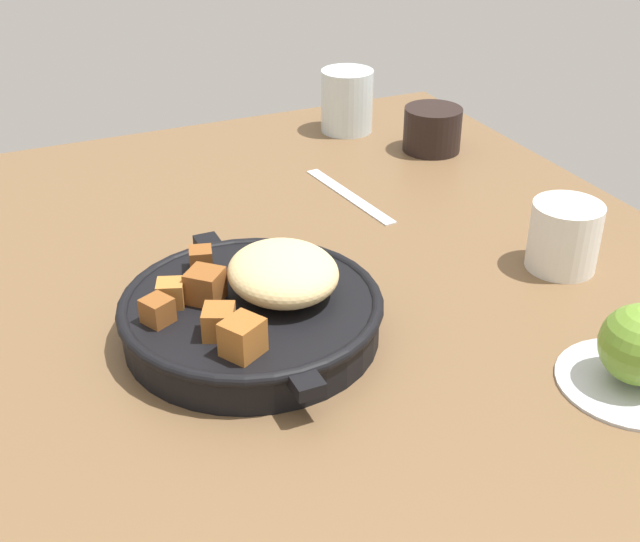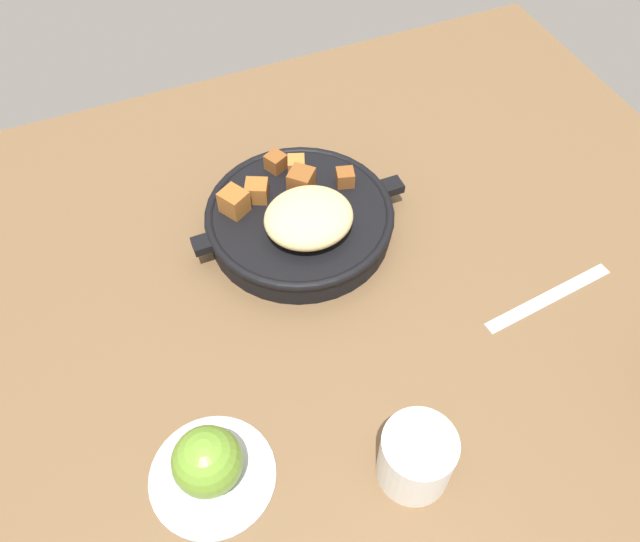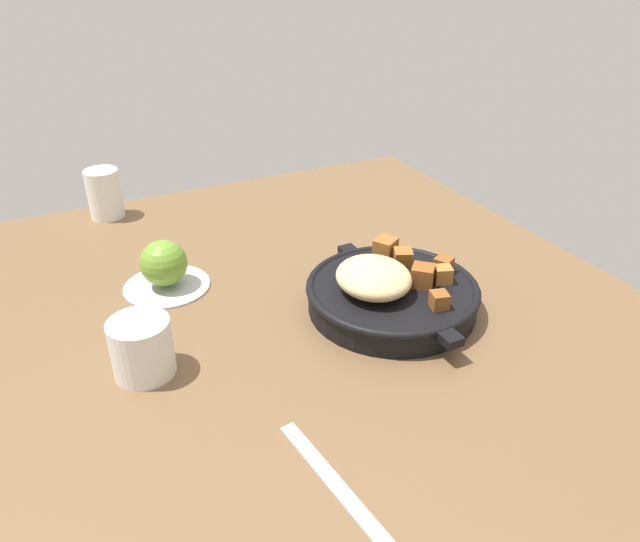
{
  "view_description": "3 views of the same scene",
  "coord_description": "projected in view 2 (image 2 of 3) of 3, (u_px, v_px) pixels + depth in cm",
  "views": [
    {
      "loc": [
        60.72,
        -28.43,
        43.66
      ],
      "look_at": [
        -2.21,
        -0.13,
        3.87
      ],
      "focal_mm": 46.21,
      "sensor_mm": 36.0,
      "label": 1
    },
    {
      "loc": [
        19.2,
        44.77,
        65.18
      ],
      "look_at": [
        1.86,
        3.21,
        5.9
      ],
      "focal_mm": 36.44,
      "sensor_mm": 36.0,
      "label": 2
    },
    {
      "loc": [
        -59.85,
        33.15,
        46.83
      ],
      "look_at": [
        2.27,
        2.17,
        7.6
      ],
      "focal_mm": 33.68,
      "sensor_mm": 36.0,
      "label": 3
    }
  ],
  "objects": [
    {
      "name": "ceramic_mug_white",
      "position": [
        416.0,
        458.0,
        0.63
      ],
      "size": [
        7.4,
        7.4,
        7.34
      ],
      "primitive_type": "cylinder",
      "color": "silver",
      "rests_on": "ground_plane"
    },
    {
      "name": "butter_knife",
      "position": [
        549.0,
        297.0,
        0.79
      ],
      "size": [
        18.66,
        3.7,
        0.36
      ],
      "primitive_type": "cube",
      "rotation": [
        0.0,
        0.0,
        0.11
      ],
      "color": "silver",
      "rests_on": "ground_plane"
    },
    {
      "name": "cast_iron_skillet",
      "position": [
        301.0,
        218.0,
        0.83
      ],
      "size": [
        28.72,
        24.38,
        8.17
      ],
      "color": "black",
      "rests_on": "ground_plane"
    },
    {
      "name": "ground_plane",
      "position": [
        324.0,
        282.0,
        0.82
      ],
      "size": [
        114.43,
        88.33,
        2.4
      ],
      "primitive_type": "cube",
      "color": "brown"
    },
    {
      "name": "saucer_plate",
      "position": [
        212.0,
        475.0,
        0.66
      ],
      "size": [
        12.95,
        12.95,
        0.6
      ],
      "primitive_type": "cylinder",
      "color": "#B7BABF",
      "rests_on": "ground_plane"
    },
    {
      "name": "red_apple",
      "position": [
        207.0,
        461.0,
        0.63
      ],
      "size": [
        6.98,
        6.98,
        6.98
      ],
      "primitive_type": "sphere",
      "color": "olive",
      "rests_on": "saucer_plate"
    }
  ]
}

